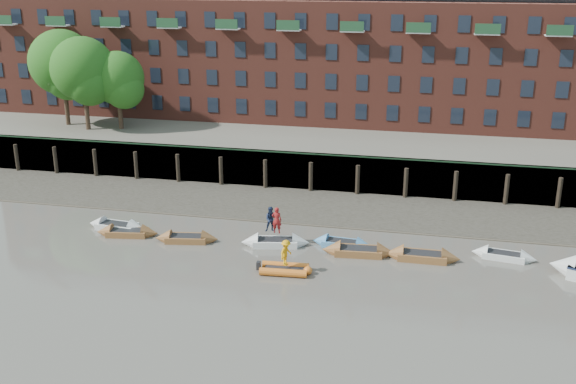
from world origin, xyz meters
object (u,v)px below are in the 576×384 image
(rowboat_5, at_px, (358,251))
(rib_tender, at_px, (286,269))
(person_rower_a, at_px, (277,220))
(person_rower_b, at_px, (271,219))
(rowboat_2, at_px, (187,239))
(rowboat_6, at_px, (422,256))
(rowboat_7, at_px, (504,256))
(rowboat_4, at_px, (342,243))
(rowboat_0, at_px, (117,226))
(person_rib_crew, at_px, (286,253))
(rowboat_3, at_px, (275,242))
(rowboat_1, at_px, (127,233))

(rowboat_5, height_order, rib_tender, rowboat_5)
(person_rower_a, xyz_separation_m, person_rower_b, (-0.42, 0.15, -0.03))
(rowboat_5, bearing_deg, rowboat_2, 176.89)
(rowboat_6, height_order, person_rower_b, person_rower_b)
(rowboat_5, distance_m, rowboat_7, 9.58)
(rowboat_4, relative_size, rowboat_7, 0.99)
(rowboat_0, xyz_separation_m, person_rower_a, (12.15, -0.34, 1.62))
(rowboat_2, distance_m, person_rower_a, 6.58)
(person_rower_a, xyz_separation_m, person_rib_crew, (1.58, -4.17, -0.49))
(rowboat_5, height_order, person_rower_a, person_rower_a)
(rowboat_2, bearing_deg, person_rower_a, -2.57)
(rowboat_7, bearing_deg, rowboat_3, -166.85)
(rowboat_1, xyz_separation_m, person_rower_a, (10.89, 0.61, 1.63))
(person_rower_b, bearing_deg, rowboat_6, -18.00)
(rowboat_4, distance_m, rowboat_6, 5.57)
(rowboat_6, bearing_deg, person_rib_crew, -155.51)
(rowboat_4, bearing_deg, rowboat_7, 5.84)
(rowboat_3, distance_m, rib_tender, 4.43)
(rowboat_2, distance_m, rowboat_4, 10.89)
(rowboat_0, height_order, rib_tender, rowboat_0)
(rowboat_5, bearing_deg, rowboat_0, 172.92)
(rowboat_7, bearing_deg, person_rower_a, -167.20)
(rowboat_3, height_order, rowboat_4, rowboat_3)
(rib_tender, bearing_deg, rowboat_3, 108.71)
(person_rower_b, height_order, person_rib_crew, person_rower_b)
(rowboat_1, distance_m, rowboat_2, 4.55)
(rib_tender, bearing_deg, rowboat_5, 38.66)
(rowboat_0, xyz_separation_m, rowboat_6, (22.07, -0.66, 0.02))
(rowboat_5, relative_size, rib_tender, 1.51)
(rowboat_4, distance_m, person_rower_a, 4.81)
(person_rib_crew, bearing_deg, rowboat_1, 92.87)
(rowboat_6, bearing_deg, person_rower_a, 177.86)
(rowboat_2, relative_size, rib_tender, 1.39)
(rib_tender, bearing_deg, person_rib_crew, 157.38)
(rowboat_7, bearing_deg, rowboat_6, -156.79)
(rowboat_1, distance_m, rowboat_4, 15.40)
(person_rib_crew, bearing_deg, rowboat_7, -50.29)
(rowboat_5, relative_size, person_rib_crew, 2.96)
(rowboat_1, relative_size, rowboat_5, 0.93)
(person_rib_crew, bearing_deg, rowboat_0, 90.64)
(person_rib_crew, bearing_deg, rowboat_6, -46.37)
(rowboat_3, bearing_deg, rowboat_1, 171.56)
(rowboat_6, relative_size, person_rower_b, 2.74)
(rowboat_5, xyz_separation_m, rib_tender, (-4.11, -3.77, -0.00))
(rowboat_2, bearing_deg, rowboat_6, -7.76)
(rowboat_7, height_order, person_rower_a, person_rower_a)
(rowboat_3, bearing_deg, rowboat_5, -14.24)
(person_rower_a, bearing_deg, rowboat_1, 2.16)
(rowboat_3, distance_m, rowboat_5, 5.82)
(rowboat_4, distance_m, rowboat_5, 1.73)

